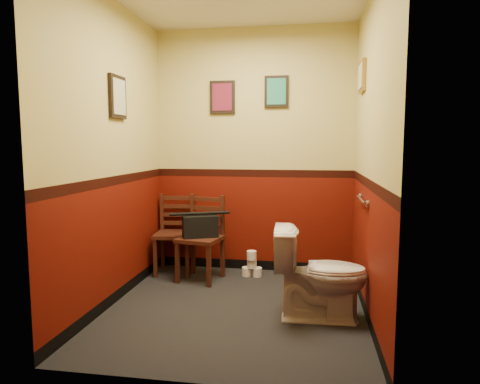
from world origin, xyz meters
name	(u,v)px	position (x,y,z in m)	size (l,w,h in m)	color
floor	(235,308)	(0.00, 0.00, 0.00)	(2.20, 2.40, 0.00)	black
wall_back	(254,152)	(0.00, 1.20, 1.35)	(2.20, 2.70, 0.00)	#530E06
wall_front	(199,159)	(0.00, -1.20, 1.35)	(2.20, 2.70, 0.00)	#530E06
wall_left	(112,153)	(-1.10, 0.00, 1.35)	(2.40, 2.70, 0.00)	#530E06
wall_right	(371,154)	(1.10, 0.00, 1.35)	(2.40, 2.70, 0.00)	#530E06
grab_bar	(361,200)	(1.07, 0.25, 0.95)	(0.05, 0.56, 0.06)	silver
framed_print_back_a	(222,97)	(-0.35, 1.18, 1.95)	(0.28, 0.04, 0.36)	black
framed_print_back_b	(276,92)	(0.25, 1.18, 2.00)	(0.26, 0.04, 0.34)	black
framed_print_left	(118,97)	(-1.08, 0.10, 1.85)	(0.04, 0.30, 0.38)	black
framed_print_right	(362,77)	(1.08, 0.60, 2.05)	(0.04, 0.34, 0.28)	olive
toilet	(320,274)	(0.72, -0.10, 0.37)	(0.43, 0.76, 0.75)	white
toilet_brush	(343,311)	(0.91, -0.09, 0.07)	(0.13, 0.13, 0.46)	silver
chair_left	(175,234)	(-0.85, 0.97, 0.44)	(0.45, 0.45, 0.87)	#411D13
chair_right	(202,238)	(-0.49, 0.77, 0.45)	(0.49, 0.49, 0.89)	#411D13
handbag	(200,226)	(-0.50, 0.73, 0.58)	(0.40, 0.31, 0.27)	black
tp_stack	(252,266)	(0.02, 0.93, 0.12)	(0.22, 0.13, 0.29)	silver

